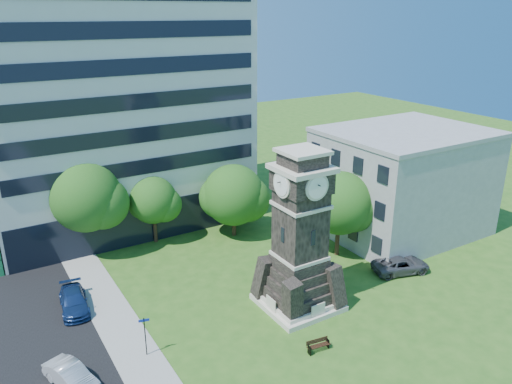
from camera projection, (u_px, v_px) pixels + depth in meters
ground at (280, 330)px, 34.99m from camera, size 160.00×160.00×0.00m
sidewalk at (125, 336)px, 34.33m from camera, size 3.00×70.00×0.06m
clock_tower at (300, 242)px, 36.26m from camera, size 5.40×5.40×12.22m
office_tall at (109, 85)px, 49.27m from camera, size 26.20×15.11×28.60m
office_low at (402, 181)px, 49.42m from camera, size 15.20×12.20×10.40m
car_street_mid at (71, 376)px, 29.60m from camera, size 2.81×4.34×1.35m
car_street_north at (74, 301)px, 37.24m from camera, size 2.45×4.91×1.37m
car_east_lot at (401, 265)px, 42.55m from camera, size 5.38×3.58×1.37m
park_bench at (318, 345)px, 32.78m from camera, size 1.60×0.43×0.83m
street_sign at (145, 332)px, 31.84m from camera, size 0.68×0.07×2.83m
tree_nw at (87, 199)px, 44.22m from camera, size 6.93×6.30×8.75m
tree_nc at (154, 202)px, 47.07m from camera, size 4.96×4.51×6.57m
tree_ne at (234, 196)px, 48.53m from camera, size 6.62×6.02×7.28m
tree_east at (340, 205)px, 44.28m from camera, size 6.26×5.69×7.92m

